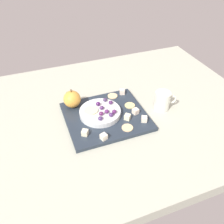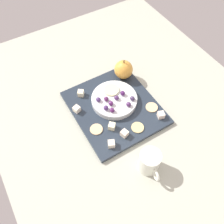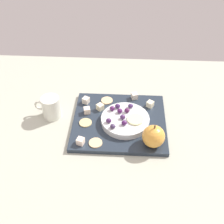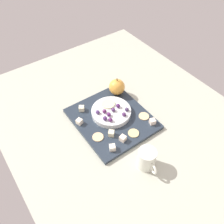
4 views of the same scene
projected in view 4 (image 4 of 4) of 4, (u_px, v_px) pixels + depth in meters
table at (125, 127)px, 103.27cm from camera, size 126.27×95.02×4.87cm
platter at (112, 119)px, 102.05cm from camera, size 32.78×29.52×1.53cm
serving_dish at (111, 112)px, 102.22cm from camera, size 16.95×16.95×2.21cm
apple_whole at (117, 87)px, 109.16cm from camera, size 7.36×7.36×7.36cm
apple_stem at (117, 80)px, 106.00cm from camera, size 0.50×0.50×1.20cm
cheese_cube_0 at (152, 122)px, 98.57cm from camera, size 2.78×2.78×2.22cm
cheese_cube_1 at (79, 122)px, 98.58cm from camera, size 2.82×2.82×2.22cm
cheese_cube_2 at (111, 133)px, 94.48cm from camera, size 3.14×3.14×2.22cm
cheese_cube_3 at (112, 148)px, 89.94cm from camera, size 2.95×2.95×2.22cm
cheese_cube_4 at (82, 108)px, 103.57cm from camera, size 3.09×3.09×2.22cm
cheese_cube_5 at (123, 138)px, 92.81cm from camera, size 2.73×2.73×2.22cm
cracker_0 at (98, 137)px, 94.38cm from camera, size 4.42×4.42×0.40cm
cracker_1 at (134, 133)px, 95.67cm from camera, size 4.42×4.42×0.40cm
cracker_2 at (144, 116)px, 101.76cm from camera, size 4.42×4.42×0.40cm
grape_0 at (98, 112)px, 99.58cm from camera, size 1.87×1.68×1.53cm
grape_1 at (105, 118)px, 97.15cm from camera, size 1.87×1.68×1.73cm
grape_2 at (118, 106)px, 101.90cm from camera, size 1.87×1.68×1.77cm
grape_3 at (104, 111)px, 99.87cm from camera, size 1.87×1.68×1.65cm
grape_4 at (109, 114)px, 98.65cm from camera, size 1.87×1.68×1.68cm
grape_5 at (113, 110)px, 100.48cm from camera, size 1.87×1.68×1.60cm
grape_6 at (110, 120)px, 96.67cm from camera, size 1.87×1.68×1.71cm
grape_7 at (127, 109)px, 100.61cm from camera, size 1.87×1.68×1.53cm
grape_8 at (124, 114)px, 98.77cm from camera, size 1.87×1.68×1.58cm
apple_slice_0 at (108, 104)px, 103.46cm from camera, size 5.77×5.77×0.60cm
cup at (147, 159)px, 84.88cm from camera, size 9.79×6.62×8.33cm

